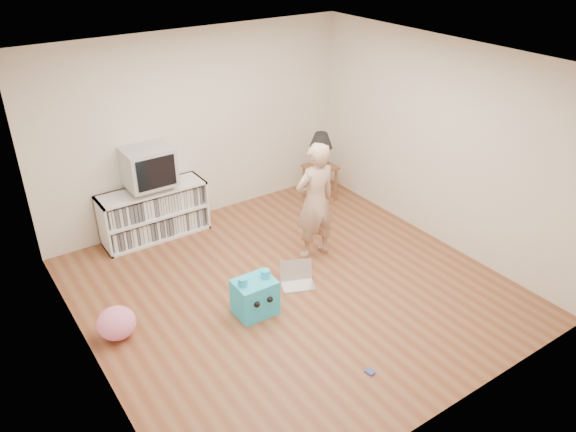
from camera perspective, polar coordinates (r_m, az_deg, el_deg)
The scene contains 13 objects.
ground at distance 6.58m, azimuth 0.38°, elevation -7.34°, with size 4.50×4.50×0.00m, color brown.
walls at distance 5.91m, azimuth 0.42°, elevation 2.93°, with size 4.52×4.52×2.60m.
ceiling at distance 5.47m, azimuth 0.47°, elevation 15.29°, with size 4.50×4.50×0.01m, color white.
media_unit at distance 7.64m, azimuth -13.48°, elevation 0.37°, with size 1.40×0.45×0.70m.
dvd_deck at distance 7.45m, azimuth -13.77°, elevation 2.93°, with size 0.45×0.35×0.07m, color gray.
crt_tv at distance 7.34m, azimuth -14.01°, elevation 4.93°, with size 0.60×0.53×0.50m.
side_table at distance 8.38m, azimuth 3.27°, elevation 4.25°, with size 0.42×0.42×0.55m.
table_lamp at distance 8.17m, azimuth 3.37°, elevation 7.61°, with size 0.34×0.34×0.52m.
person at distance 6.82m, azimuth 2.77°, elevation 1.49°, with size 0.55×0.36×1.52m, color tan.
laptop at distance 6.62m, azimuth 0.92°, elevation -6.29°, with size 0.47×0.43×0.26m.
playing_cards at distance 5.58m, azimuth 8.30°, elevation -15.39°, with size 0.07×0.09×0.02m, color #404CAB.
plush_blue at distance 6.10m, azimuth -3.38°, elevation -8.15°, with size 0.44×0.39×0.50m.
plush_pink at distance 6.07m, azimuth -17.02°, elevation -10.37°, with size 0.40×0.40×0.34m, color pink.
Camera 1 is at (-3.04, -4.38, 3.85)m, focal length 35.00 mm.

